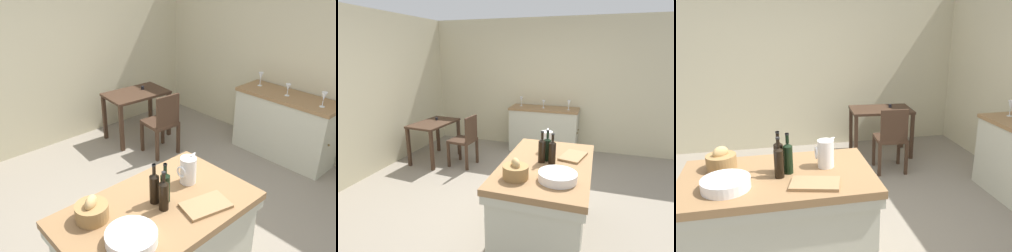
% 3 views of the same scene
% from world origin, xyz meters
% --- Properties ---
extents(ground_plane, '(6.76, 6.76, 0.00)m').
position_xyz_m(ground_plane, '(0.00, 0.00, 0.00)').
color(ground_plane, gray).
extents(wall_back, '(5.32, 0.12, 2.60)m').
position_xyz_m(wall_back, '(0.00, 2.60, 1.30)').
color(wall_back, beige).
rests_on(wall_back, ground).
extents(wall_right, '(0.12, 5.20, 2.60)m').
position_xyz_m(wall_right, '(2.60, 0.00, 1.30)').
color(wall_right, beige).
rests_on(wall_right, ground).
extents(island_table, '(1.46, 0.88, 0.86)m').
position_xyz_m(island_table, '(-0.45, -0.44, 0.47)').
color(island_table, olive).
rests_on(island_table, ground).
extents(side_cabinet, '(0.52, 1.35, 0.89)m').
position_xyz_m(side_cabinet, '(2.26, 0.11, 0.45)').
color(side_cabinet, olive).
rests_on(side_cabinet, ground).
extents(writing_desk, '(0.94, 0.63, 0.77)m').
position_xyz_m(writing_desk, '(1.14, 1.90, 0.60)').
color(writing_desk, '#3D281C').
rests_on(writing_desk, ground).
extents(wooden_chair, '(0.43, 0.43, 0.90)m').
position_xyz_m(wooden_chair, '(1.07, 1.24, 0.49)').
color(wooden_chair, '#3D281C').
rests_on(wooden_chair, ground).
extents(pitcher, '(0.17, 0.13, 0.26)m').
position_xyz_m(pitcher, '(-0.07, -0.37, 0.98)').
color(pitcher, white).
rests_on(pitcher, island_table).
extents(wash_bowl, '(0.34, 0.34, 0.08)m').
position_xyz_m(wash_bowl, '(-0.81, -0.60, 0.90)').
color(wash_bowl, white).
rests_on(wash_bowl, island_table).
extents(bread_basket, '(0.23, 0.23, 0.19)m').
position_xyz_m(bread_basket, '(-0.88, -0.24, 0.93)').
color(bread_basket, olive).
rests_on(bread_basket, island_table).
extents(cutting_board, '(0.39, 0.29, 0.02)m').
position_xyz_m(cutting_board, '(-0.20, -0.68, 0.88)').
color(cutting_board, '#99754C').
rests_on(cutting_board, island_table).
extents(wine_bottle_dark, '(0.07, 0.07, 0.32)m').
position_xyz_m(wine_bottle_dark, '(-0.37, -0.43, 0.99)').
color(wine_bottle_dark, black).
rests_on(wine_bottle_dark, island_table).
extents(wine_bottle_amber, '(0.07, 0.07, 0.33)m').
position_xyz_m(wine_bottle_amber, '(-0.44, -0.39, 0.99)').
color(wine_bottle_amber, black).
rests_on(wine_bottle_amber, island_table).
extents(wine_bottle_green, '(0.07, 0.07, 0.31)m').
position_xyz_m(wine_bottle_green, '(-0.44, -0.49, 0.99)').
color(wine_bottle_green, black).
rests_on(wine_bottle_green, island_table).
extents(wine_glass_far_left, '(0.07, 0.07, 0.18)m').
position_xyz_m(wine_glass_far_left, '(2.20, -0.37, 1.01)').
color(wine_glass_far_left, white).
rests_on(wine_glass_far_left, side_cabinet).
extents(wine_glass_left, '(0.07, 0.07, 0.16)m').
position_xyz_m(wine_glass_left, '(2.23, 0.12, 1.00)').
color(wine_glass_left, white).
rests_on(wine_glass_left, side_cabinet).
extents(wine_glass_middle, '(0.07, 0.07, 0.19)m').
position_xyz_m(wine_glass_middle, '(2.31, 0.58, 1.02)').
color(wine_glass_middle, white).
rests_on(wine_glass_middle, side_cabinet).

